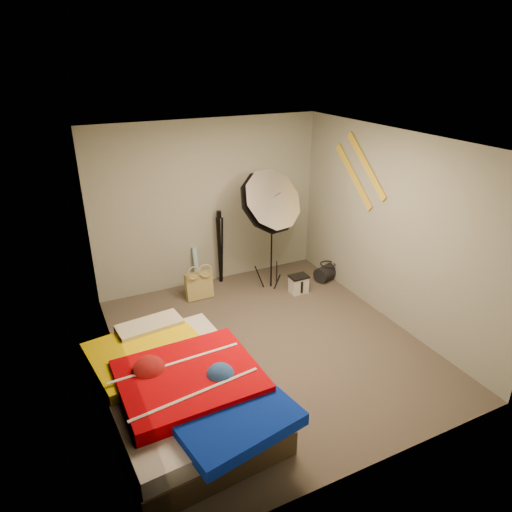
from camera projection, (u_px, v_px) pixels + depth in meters
floor at (270, 345)px, 5.67m from camera, size 4.00×4.00×0.00m
ceiling at (273, 141)px, 4.65m from camera, size 4.00×4.00×0.00m
wall_back at (209, 204)px, 6.81m from camera, size 3.50×0.00×3.50m
wall_front at (391, 347)px, 3.52m from camera, size 3.50×0.00×3.50m
wall_left at (113, 284)px, 4.47m from camera, size 0.00×4.00×4.00m
wall_right at (392, 229)px, 5.86m from camera, size 0.00×4.00×4.00m
tote_bag at (199, 286)px, 6.69m from camera, size 0.40×0.17×0.41m
wrapping_roll at (196, 267)px, 6.99m from camera, size 0.07×0.18×0.63m
camera_case at (299, 285)px, 6.86m from camera, size 0.26×0.18×0.26m
duffel_bag at (327, 272)px, 7.26m from camera, size 0.46×0.36×0.25m
wall_stripe_upper at (366, 166)px, 6.06m from camera, size 0.02×0.91×0.78m
wall_stripe_lower at (353, 176)px, 6.34m from camera, size 0.02×0.91×0.78m
bed at (181, 390)px, 4.47m from camera, size 1.63×2.29×0.59m
photo_umbrella at (268, 203)px, 6.35m from camera, size 1.10×0.78×1.97m
camera_tripod at (220, 242)px, 6.97m from camera, size 0.08×0.08×1.17m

